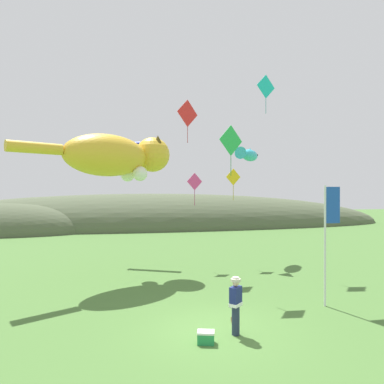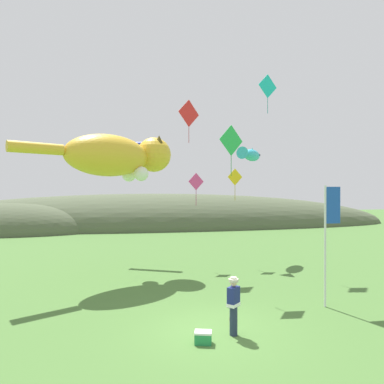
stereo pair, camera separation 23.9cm
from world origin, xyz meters
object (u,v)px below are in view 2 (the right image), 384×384
(kite_fish_windsock, at_px, (250,155))
(kite_tube_streamer, at_px, (129,145))
(kite_diamond_teal, at_px, (268,86))
(festival_attendant, at_px, (234,304))
(kite_diamond_pink, at_px, (196,182))
(festival_banner_pole, at_px, (329,227))
(picnic_cooler, at_px, (203,337))
(kite_diamond_red, at_px, (189,114))
(kite_diamond_gold, at_px, (235,177))
(kite_diamond_green, at_px, (231,141))
(kite_giant_cat, at_px, (118,156))
(kite_spool, at_px, (232,320))

(kite_fish_windsock, relative_size, kite_tube_streamer, 0.94)
(kite_diamond_teal, bearing_deg, festival_attendant, -118.13)
(kite_diamond_pink, relative_size, kite_diamond_teal, 0.83)
(festival_banner_pole, bearing_deg, picnic_cooler, -157.15)
(kite_tube_streamer, bearing_deg, festival_attendant, -75.64)
(festival_banner_pole, distance_m, kite_fish_windsock, 9.91)
(kite_diamond_pink, relative_size, kite_diamond_red, 0.79)
(picnic_cooler, distance_m, kite_fish_windsock, 14.29)
(festival_attendant, bearing_deg, picnic_cooler, -158.42)
(festival_attendant, height_order, kite_fish_windsock, kite_fish_windsock)
(picnic_cooler, height_order, kite_diamond_teal, kite_diamond_teal)
(picnic_cooler, xyz_separation_m, festival_banner_pole, (5.36, 2.26, 2.85))
(kite_diamond_gold, bearing_deg, kite_diamond_red, -163.57)
(festival_banner_pole, distance_m, kite_diamond_pink, 8.79)
(festival_attendant, distance_m, kite_diamond_green, 7.49)
(kite_fish_windsock, xyz_separation_m, kite_diamond_pink, (-3.83, -1.43, -1.81))
(kite_giant_cat, distance_m, kite_diamond_gold, 7.15)
(kite_diamond_pink, bearing_deg, kite_diamond_gold, 5.59)
(picnic_cooler, height_order, festival_banner_pole, festival_banner_pole)
(kite_fish_windsock, distance_m, kite_diamond_pink, 4.47)
(festival_attendant, xyz_separation_m, kite_giant_cat, (-3.75, 7.94, 5.23))
(kite_giant_cat, height_order, kite_diamond_gold, kite_giant_cat)
(kite_diamond_gold, bearing_deg, kite_giant_cat, -164.48)
(kite_spool, bearing_deg, kite_diamond_pink, 87.28)
(kite_giant_cat, xyz_separation_m, kite_diamond_green, (5.06, -3.26, 0.47))
(kite_tube_streamer, relative_size, kite_diamond_red, 1.18)
(festival_attendant, xyz_separation_m, kite_diamond_gold, (3.08, 9.84, 4.26))
(kite_tube_streamer, bearing_deg, kite_fish_windsock, -11.67)
(picnic_cooler, bearing_deg, kite_diamond_red, 83.07)
(picnic_cooler, relative_size, kite_giant_cat, 0.07)
(kite_spool, bearing_deg, kite_diamond_teal, 60.48)
(kite_tube_streamer, xyz_separation_m, kite_diamond_green, (4.54, -7.94, -0.74))
(festival_banner_pole, height_order, kite_diamond_green, kite_diamond_green)
(festival_banner_pole, relative_size, kite_diamond_teal, 2.00)
(kite_diamond_teal, bearing_deg, picnic_cooler, -121.85)
(festival_attendant, distance_m, festival_banner_pole, 5.14)
(festival_banner_pole, relative_size, kite_diamond_pink, 2.41)
(festival_attendant, relative_size, kite_diamond_gold, 0.92)
(festival_banner_pole, relative_size, kite_diamond_red, 1.89)
(kite_diamond_red, height_order, kite_diamond_gold, kite_diamond_red)
(festival_banner_pole, distance_m, kite_diamond_red, 10.06)
(kite_spool, xyz_separation_m, kite_tube_streamer, (-3.46, 11.73, 7.29))
(festival_banner_pole, relative_size, kite_tube_streamer, 1.60)
(kite_diamond_green, xyz_separation_m, kite_diamond_red, (-1.21, 4.28, 2.11))
(kite_diamond_pink, bearing_deg, kite_diamond_red, -129.95)
(picnic_cooler, height_order, kite_giant_cat, kite_giant_cat)
(kite_diamond_pink, xyz_separation_m, kite_diamond_gold, (2.44, 0.24, 0.29))
(kite_giant_cat, relative_size, kite_diamond_gold, 3.88)
(kite_diamond_pink, bearing_deg, picnic_cooler, -99.49)
(festival_attendant, bearing_deg, kite_spool, 75.97)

